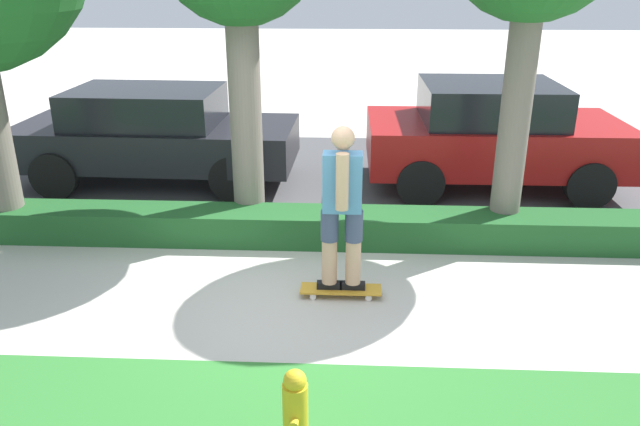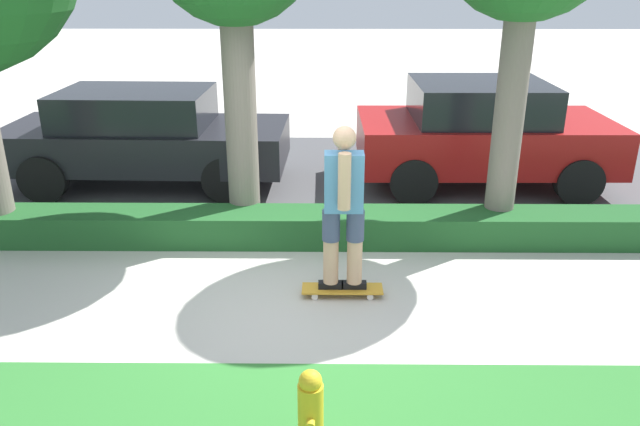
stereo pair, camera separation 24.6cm
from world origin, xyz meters
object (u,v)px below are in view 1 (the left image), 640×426
at_px(parked_car_front, 154,134).
at_px(fire_hydrant, 295,412).
at_px(skateboard, 341,290).
at_px(parked_car_middle, 492,134).
at_px(skater_person, 342,206).

bearing_deg(parked_car_front, fire_hydrant, -63.64).
relative_size(skateboard, parked_car_middle, 0.22).
bearing_deg(skater_person, parked_car_front, 129.81).
bearing_deg(parked_car_front, skater_person, -48.61).
relative_size(skater_person, parked_car_front, 0.40).
height_order(skater_person, parked_car_middle, skater_person).
height_order(skateboard, fire_hydrant, fire_hydrant).
xyz_separation_m(skater_person, fire_hydrant, (-0.28, -2.29, -0.66)).
bearing_deg(skater_person, skateboard, 36.87).
height_order(skater_person, fire_hydrant, skater_person).
relative_size(skater_person, parked_car_middle, 0.45).
height_order(parked_car_middle, fire_hydrant, parked_car_middle).
bearing_deg(skateboard, skater_person, -143.13).
xyz_separation_m(skateboard, skater_person, (-0.00, -0.00, 0.94)).
bearing_deg(fire_hydrant, skater_person, 83.05).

